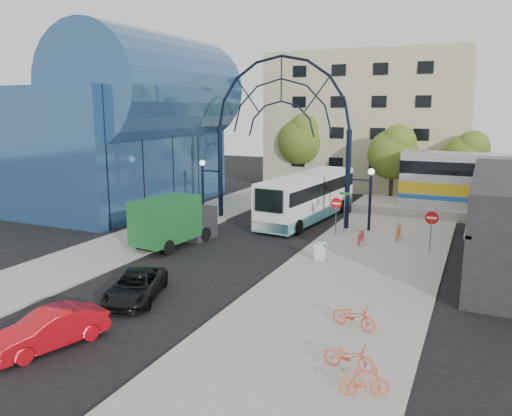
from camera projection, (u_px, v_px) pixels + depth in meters
The scene contains 22 objects.
ground at pixel (175, 281), 24.69m from camera, with size 120.00×120.00×0.00m, color black.
sidewalk_east at pixel (354, 278), 24.98m from camera, with size 8.00×56.00×0.12m, color gray.
plaza_west at pixel (143, 238), 32.67m from camera, with size 5.00×50.00×0.12m, color gray.
gateway_arch at pixel (281, 106), 35.47m from camera, with size 13.64×0.44×12.10m.
stop_sign at pixel (336, 207), 33.03m from camera, with size 0.80×0.07×2.50m.
do_not_enter_sign at pixel (432, 222), 28.73m from camera, with size 0.76×0.07×2.48m.
street_name_sign at pixel (345, 204), 33.38m from camera, with size 0.70×0.70×2.80m.
sandwich_board at pixel (320, 249), 27.59m from camera, with size 0.55×0.61×0.99m.
transit_hall at pixel (120, 128), 42.97m from camera, with size 16.50×18.00×14.50m.
apartment_block at pixel (370, 121), 53.66m from camera, with size 20.00×12.10×14.00m.
tree_north_a at pixel (394, 152), 44.39m from camera, with size 4.48×4.48×7.00m.
tree_north_b at pixel (303, 139), 51.90m from camera, with size 5.12×5.12×8.00m.
tree_north_c at pixel (467, 156), 43.79m from camera, with size 4.16×4.16×6.50m.
city_bus at pixel (308, 196), 38.06m from camera, with size 3.94×12.74×3.45m.
green_truck at pixel (175, 221), 30.97m from camera, with size 2.84×6.30×3.08m.
black_suv at pixel (136, 286), 22.30m from camera, with size 2.03×4.40×1.22m, color black.
red_sedan at pixel (49, 329), 17.80m from camera, with size 1.43×4.11×1.35m, color #B90B13.
bike_near_a at pixel (361, 235), 31.16m from camera, with size 0.66×1.89×0.99m, color red.
bike_near_b at pixel (398, 231), 32.09m from camera, with size 0.52×1.85×1.11m, color orange.
bike_far_a at pixel (349, 357), 16.09m from camera, with size 0.59×1.68×0.88m, color #E0482C.
bike_far_b at pixel (365, 382), 14.62m from camera, with size 0.41×1.47×0.88m, color #DD5C2C.
bike_far_c at pixel (354, 316), 19.12m from camera, with size 0.63×1.80×0.94m, color red.
Camera 1 is at (13.43, -19.67, 8.46)m, focal length 35.00 mm.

